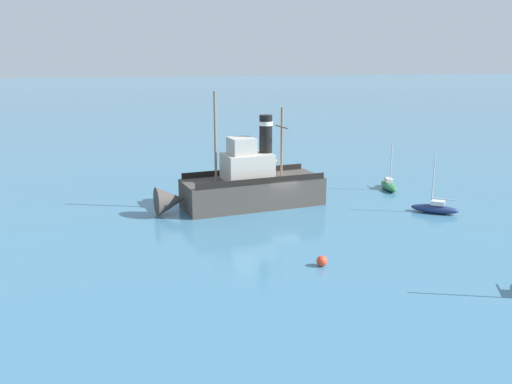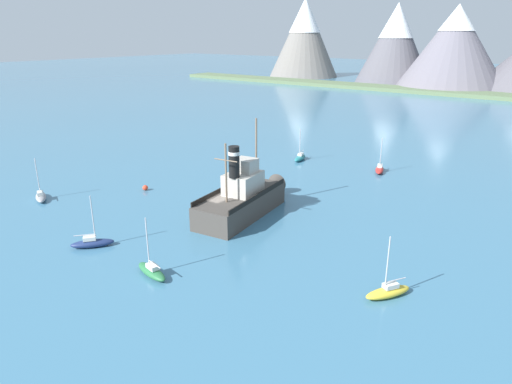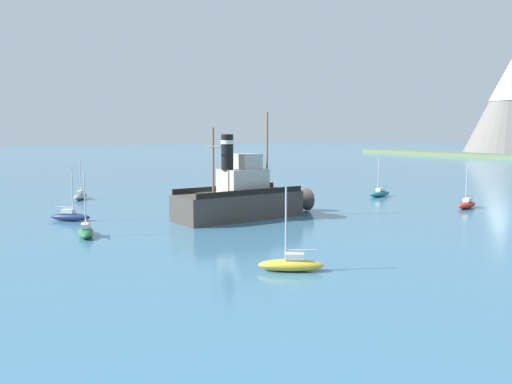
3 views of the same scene
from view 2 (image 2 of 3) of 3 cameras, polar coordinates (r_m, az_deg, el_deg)
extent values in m
plane|color=teal|center=(47.91, -4.89, -3.38)|extent=(600.00, 600.00, 0.00)
cone|color=slate|center=(212.61, 6.08, 18.60)|extent=(30.18, 30.18, 32.93)
cone|color=white|center=(212.74, 6.17, 21.12)|extent=(13.77, 13.77, 14.31)
cone|color=#56545B|center=(191.67, 17.02, 17.33)|extent=(28.71, 28.71, 29.38)
cone|color=white|center=(191.69, 17.27, 19.82)|extent=(13.10, 13.10, 12.76)
cone|color=slate|center=(176.40, 23.53, 16.24)|extent=(36.99, 36.99, 27.69)
cone|color=white|center=(176.42, 23.96, 19.33)|extent=(12.09, 12.09, 8.62)
cube|color=#5B704C|center=(158.10, 26.60, 10.79)|extent=(240.00, 12.00, 1.20)
cube|color=#423D38|center=(48.23, -1.90, -1.62)|extent=(5.97, 12.48, 2.40)
cone|color=#423D38|center=(54.14, 2.06, 0.73)|extent=(2.65, 2.69, 2.35)
cube|color=#B2ADA3|center=(47.86, -1.62, 1.13)|extent=(3.51, 4.37, 2.20)
cube|color=#B2ADA3|center=(47.75, -1.33, 3.35)|extent=(2.45, 2.28, 1.40)
cylinder|color=black|center=(45.70, -2.76, 3.78)|extent=(1.10, 1.10, 3.20)
cylinder|color=silver|center=(45.47, -2.77, 4.87)|extent=(1.16, 1.16, 0.35)
cylinder|color=#75604C|center=(49.45, 0.03, 4.93)|extent=(0.20, 0.20, 7.50)
cylinder|color=#75604C|center=(44.72, -3.76, 2.34)|extent=(0.20, 0.20, 6.00)
cylinder|color=#75604C|center=(44.35, -3.80, 3.97)|extent=(2.59, 0.47, 0.12)
cube|color=black|center=(48.83, -4.08, 0.41)|extent=(1.65, 11.31, 0.50)
cube|color=black|center=(46.70, 0.34, -0.43)|extent=(1.65, 11.31, 0.50)
ellipsoid|color=#23757A|center=(70.15, 5.53, 4.26)|extent=(1.89, 3.95, 0.70)
cube|color=silver|center=(70.20, 5.60, 4.71)|extent=(0.86, 1.21, 0.36)
cylinder|color=#B7B7BC|center=(69.28, 5.51, 6.16)|extent=(0.10, 0.10, 4.20)
cylinder|color=#B7B7BC|center=(70.47, 5.72, 5.08)|extent=(0.47, 1.77, 0.08)
ellipsoid|color=navy|center=(44.14, -19.76, -6.06)|extent=(3.20, 3.67, 0.70)
cube|color=silver|center=(43.95, -20.10, -5.46)|extent=(1.18, 1.26, 0.36)
cylinder|color=#B7B7BC|center=(43.16, -19.73, -3.09)|extent=(0.10, 0.10, 4.20)
cylinder|color=#B7B7BC|center=(43.85, -20.67, -5.06)|extent=(1.17, 1.47, 0.08)
ellipsoid|color=#286B3D|center=(37.89, -12.91, -9.68)|extent=(3.94, 1.83, 0.70)
cube|color=silver|center=(37.48, -12.82, -9.08)|extent=(1.20, 0.84, 0.36)
cylinder|color=#B7B7BC|center=(37.03, -13.42, -6.17)|extent=(0.10, 0.10, 4.20)
cylinder|color=#B7B7BC|center=(37.00, -12.56, -8.81)|extent=(1.78, 0.43, 0.08)
ellipsoid|color=gold|center=(35.64, 16.15, -11.96)|extent=(2.87, 3.84, 0.70)
cube|color=silver|center=(35.49, 16.48, -11.15)|extent=(1.11, 1.27, 0.36)
cylinder|color=#B7B7BC|center=(34.29, 16.13, -8.57)|extent=(0.10, 0.10, 4.20)
cylinder|color=#B7B7BC|center=(35.54, 17.06, -10.47)|extent=(0.98, 1.59, 0.08)
ellipsoid|color=#B22823|center=(65.98, 15.18, 2.70)|extent=(2.34, 3.95, 0.70)
cube|color=silver|center=(66.03, 15.23, 3.19)|extent=(0.98, 1.25, 0.36)
cylinder|color=#B7B7BC|center=(65.07, 15.35, 4.70)|extent=(0.10, 0.10, 4.20)
cylinder|color=#B7B7BC|center=(66.32, 15.27, 3.58)|extent=(0.69, 1.72, 0.08)
ellipsoid|color=gray|center=(58.68, -25.30, -0.56)|extent=(3.88, 2.72, 0.70)
cube|color=silver|center=(58.32, -25.37, -0.13)|extent=(1.27, 1.07, 0.36)
cylinder|color=#B7B7BC|center=(58.26, -25.65, 1.80)|extent=(0.10, 0.10, 4.20)
cylinder|color=#B7B7BC|center=(57.83, -25.42, 0.10)|extent=(1.64, 0.90, 0.08)
sphere|color=red|center=(57.88, -13.67, 0.52)|extent=(0.67, 0.67, 0.67)
camera|label=1|loc=(86.01, -21.08, 14.20)|focal=38.00mm
camera|label=3|loc=(23.09, 79.37, -24.46)|focal=38.00mm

